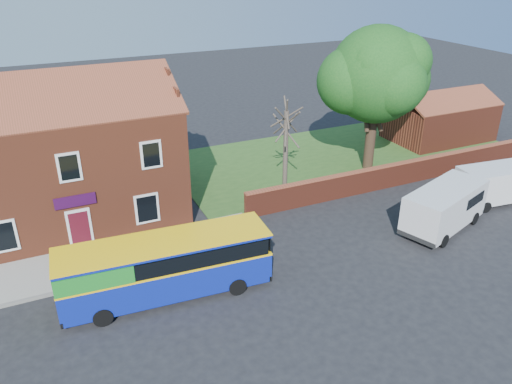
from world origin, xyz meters
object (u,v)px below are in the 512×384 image
large_tree (376,77)px  bus (159,266)px  van_near (445,206)px  van_far (500,182)px

large_tree → bus: bearing=-153.9°
bus → van_near: 15.84m
bus → van_far: 21.34m
van_far → large_tree: size_ratio=0.55×
bus → van_near: size_ratio=1.56×
van_far → large_tree: (-3.98, 7.88, 5.18)m
bus → van_near: bus is taller
bus → large_tree: bearing=29.9°
van_near → large_tree: size_ratio=0.60×
bus → van_near: bearing=2.0°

